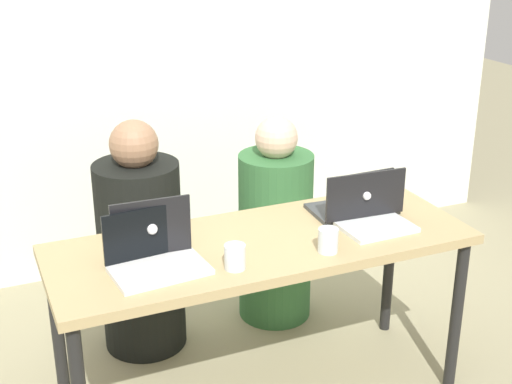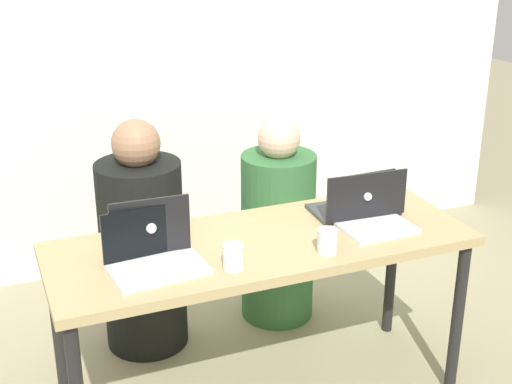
{
  "view_description": "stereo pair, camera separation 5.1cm",
  "coord_description": "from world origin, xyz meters",
  "px_view_note": "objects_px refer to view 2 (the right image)",
  "views": [
    {
      "loc": [
        -1.02,
        -2.32,
        1.95
      ],
      "look_at": [
        0.0,
        0.06,
        0.93
      ],
      "focal_mm": 50.0,
      "sensor_mm": 36.0,
      "label": 1
    },
    {
      "loc": [
        -0.98,
        -2.34,
        1.95
      ],
      "look_at": [
        0.0,
        0.06,
        0.93
      ],
      "focal_mm": 50.0,
      "sensor_mm": 36.0,
      "label": 2
    }
  ],
  "objects_px": {
    "laptop_back_right": "(357,205)",
    "water_glass_right": "(327,242)",
    "person_on_left": "(143,249)",
    "laptop_back_left": "(147,237)",
    "laptop_front_right": "(372,216)",
    "laptop_front_left": "(154,256)",
    "water_glass_left": "(233,258)",
    "person_on_right": "(278,231)"
  },
  "relations": [
    {
      "from": "laptop_back_right",
      "to": "water_glass_right",
      "type": "distance_m",
      "value": 0.39
    },
    {
      "from": "laptop_back_right",
      "to": "water_glass_right",
      "type": "height_order",
      "value": "laptop_back_right"
    },
    {
      "from": "person_on_left",
      "to": "laptop_back_left",
      "type": "relative_size",
      "value": 3.66
    },
    {
      "from": "laptop_front_right",
      "to": "water_glass_right",
      "type": "relative_size",
      "value": 3.11
    },
    {
      "from": "laptop_front_left",
      "to": "water_glass_left",
      "type": "height_order",
      "value": "laptop_front_left"
    },
    {
      "from": "person_on_right",
      "to": "laptop_front_right",
      "type": "distance_m",
      "value": 0.75
    },
    {
      "from": "person_on_left",
      "to": "laptop_front_right",
      "type": "xyz_separation_m",
      "value": [
        0.81,
        -0.67,
        0.3
      ]
    },
    {
      "from": "water_glass_right",
      "to": "laptop_front_left",
      "type": "bearing_deg",
      "value": 168.98
    },
    {
      "from": "person_on_left",
      "to": "laptop_front_left",
      "type": "relative_size",
      "value": 3.14
    },
    {
      "from": "laptop_front_right",
      "to": "laptop_front_left",
      "type": "bearing_deg",
      "value": 179.55
    },
    {
      "from": "laptop_back_right",
      "to": "laptop_front_right",
      "type": "bearing_deg",
      "value": 91.71
    },
    {
      "from": "person_on_left",
      "to": "laptop_front_right",
      "type": "distance_m",
      "value": 1.09
    },
    {
      "from": "water_glass_left",
      "to": "person_on_right",
      "type": "bearing_deg",
      "value": 56.4
    },
    {
      "from": "laptop_front_right",
      "to": "water_glass_left",
      "type": "relative_size",
      "value": 3.14
    },
    {
      "from": "water_glass_right",
      "to": "laptop_front_right",
      "type": "bearing_deg",
      "value": 27.02
    },
    {
      "from": "person_on_left",
      "to": "water_glass_left",
      "type": "distance_m",
      "value": 0.87
    },
    {
      "from": "laptop_front_right",
      "to": "water_glass_left",
      "type": "bearing_deg",
      "value": -170.3
    },
    {
      "from": "person_on_right",
      "to": "water_glass_right",
      "type": "distance_m",
      "value": 0.89
    },
    {
      "from": "person_on_right",
      "to": "water_glass_left",
      "type": "relative_size",
      "value": 11.33
    },
    {
      "from": "person_on_right",
      "to": "laptop_front_right",
      "type": "relative_size",
      "value": 3.6
    },
    {
      "from": "person_on_right",
      "to": "laptop_front_right",
      "type": "height_order",
      "value": "person_on_right"
    },
    {
      "from": "water_glass_left",
      "to": "laptop_front_right",
      "type": "bearing_deg",
      "value": 11.36
    },
    {
      "from": "person_on_left",
      "to": "laptop_back_right",
      "type": "distance_m",
      "value": 1.02
    },
    {
      "from": "person_on_left",
      "to": "water_glass_right",
      "type": "xyz_separation_m",
      "value": [
        0.53,
        -0.81,
        0.3
      ]
    },
    {
      "from": "laptop_back_right",
      "to": "water_glass_left",
      "type": "bearing_deg",
      "value": 24.37
    },
    {
      "from": "person_on_right",
      "to": "laptop_back_left",
      "type": "relative_size",
      "value": 3.47
    },
    {
      "from": "person_on_left",
      "to": "person_on_right",
      "type": "height_order",
      "value": "person_on_left"
    },
    {
      "from": "person_on_right",
      "to": "water_glass_left",
      "type": "xyz_separation_m",
      "value": [
        -0.53,
        -0.8,
        0.32
      ]
    },
    {
      "from": "laptop_back_right",
      "to": "laptop_back_left",
      "type": "height_order",
      "value": "laptop_back_left"
    },
    {
      "from": "laptop_front_right",
      "to": "laptop_back_right",
      "type": "bearing_deg",
      "value": 87.19
    },
    {
      "from": "person_on_right",
      "to": "laptop_back_right",
      "type": "height_order",
      "value": "person_on_right"
    },
    {
      "from": "person_on_left",
      "to": "laptop_back_right",
      "type": "relative_size",
      "value": 3.02
    },
    {
      "from": "laptop_front_right",
      "to": "water_glass_right",
      "type": "height_order",
      "value": "laptop_front_right"
    },
    {
      "from": "laptop_back_left",
      "to": "laptop_front_left",
      "type": "bearing_deg",
      "value": 87.32
    },
    {
      "from": "laptop_back_right",
      "to": "laptop_front_right",
      "type": "distance_m",
      "value": 0.13
    },
    {
      "from": "water_glass_left",
      "to": "person_on_left",
      "type": "bearing_deg",
      "value": 101.07
    },
    {
      "from": "laptop_back_right",
      "to": "laptop_back_left",
      "type": "relative_size",
      "value": 1.21
    },
    {
      "from": "laptop_back_left",
      "to": "water_glass_left",
      "type": "height_order",
      "value": "laptop_back_left"
    },
    {
      "from": "laptop_back_right",
      "to": "water_glass_left",
      "type": "xyz_separation_m",
      "value": [
        -0.66,
        -0.26,
        -0.01
      ]
    },
    {
      "from": "water_glass_right",
      "to": "person_on_right",
      "type": "bearing_deg",
      "value": 79.05
    },
    {
      "from": "laptop_front_left",
      "to": "laptop_back_right",
      "type": "height_order",
      "value": "laptop_back_right"
    },
    {
      "from": "person_on_right",
      "to": "laptop_back_left",
      "type": "distance_m",
      "value": 1.0
    }
  ]
}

